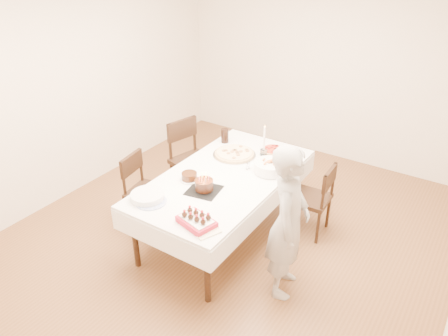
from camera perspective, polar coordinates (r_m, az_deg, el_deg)
The scene contains 22 objects.
floor at distance 5.00m, azimuth 1.10°, elevation -8.68°, with size 5.00×5.00×0.00m, color brown.
wall_back at distance 6.45m, azimuth 13.53°, elevation 12.91°, with size 4.50×0.04×2.70m, color beige.
wall_left at distance 5.75m, azimuth -18.39°, elevation 10.29°, with size 0.04×5.00×2.70m, color beige.
dining_table at distance 4.81m, azimuth 0.00°, elevation -4.88°, with size 1.14×2.14×0.75m, color white.
chair_right_savory at distance 4.91m, azimuth 11.22°, elevation -3.92°, with size 0.44×0.44×0.86m, color black, non-canonical shape.
chair_left_savory at distance 5.41m, azimuth -3.95°, elevation 0.81°, with size 0.52×0.52×1.01m, color black, non-canonical shape.
chair_left_dessert at distance 4.98m, azimuth -9.87°, elevation -3.12°, with size 0.45×0.45×0.88m, color black, non-canonical shape.
person at distance 3.94m, azimuth 8.39°, elevation -7.08°, with size 0.55×0.36×1.51m, color #ACA7A2.
pizza_white at distance 5.01m, azimuth 1.36°, elevation 1.89°, with size 0.50×0.50×0.04m, color beige.
pizza_pepperoni at distance 5.12m, azimuth 6.45°, elevation 2.31°, with size 0.28×0.28×0.04m, color red.
red_placemat at distance 4.84m, azimuth 6.79°, elevation 0.31°, with size 0.26×0.26×0.01m, color #B21E1E.
pasta_bowl at distance 4.67m, azimuth 6.02°, elevation 0.13°, with size 0.34×0.34×0.11m, color white.
taper_candle at distance 4.96m, azimuth 5.27°, elevation 3.64°, with size 0.08×0.08×0.38m, color white.
shaker_pair at distance 4.71m, azimuth 3.03°, elevation 0.21°, with size 0.07×0.07×0.08m, color white, non-canonical shape.
cola_glass at distance 5.30m, azimuth 0.11°, elevation 4.23°, with size 0.09×0.09×0.17m, color black.
layer_cake at distance 4.52m, azimuth -4.55°, elevation -1.12°, with size 0.20×0.20×0.08m, color #331A0C.
cake_board at distance 4.36m, azimuth -2.65°, elevation -2.96°, with size 0.31×0.31×0.01m, color black.
birthday_cake at distance 4.32m, azimuth -2.63°, elevation -1.82°, with size 0.18×0.18×0.17m, color #35180E.
strawberry_box at distance 3.87m, azimuth -3.61°, elevation -6.89°, with size 0.33×0.22×0.08m, color #A81327, non-canonical shape.
box_lid at distance 3.86m, azimuth -2.90°, elevation -7.74°, with size 0.32×0.21×0.03m, color beige.
plate_stack at distance 4.27m, azimuth -9.96°, elevation -3.64°, with size 0.32×0.32×0.07m, color white.
china_plate at distance 4.23m, azimuth -9.53°, elevation -4.36°, with size 0.30×0.30×0.01m, color white.
Camera 1 is at (2.09, -3.35, 3.06)m, focal length 35.00 mm.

